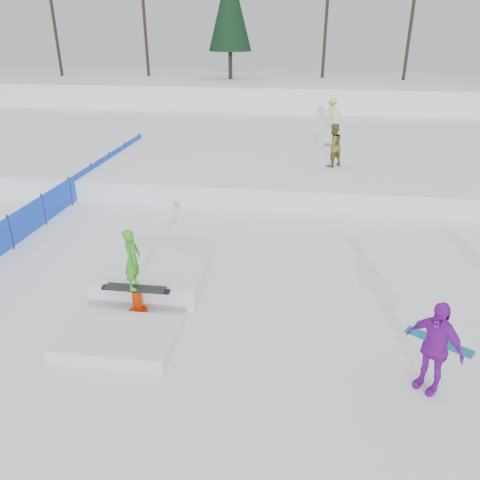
# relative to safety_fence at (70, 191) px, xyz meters

# --- Properties ---
(ground) EXTENTS (120.00, 120.00, 0.00)m
(ground) POSITION_rel_safety_fence_xyz_m (6.50, -6.60, -0.55)
(ground) COLOR white
(snow_berm) EXTENTS (60.00, 14.00, 2.40)m
(snow_berm) POSITION_rel_safety_fence_xyz_m (6.50, 23.40, 0.65)
(snow_berm) COLOR white
(snow_berm) RESTS_ON ground
(snow_midrise) EXTENTS (50.00, 18.00, 0.80)m
(snow_midrise) POSITION_rel_safety_fence_xyz_m (6.50, 9.40, -0.15)
(snow_midrise) COLOR white
(snow_midrise) RESTS_ON ground
(safety_fence) EXTENTS (0.05, 16.00, 1.10)m
(safety_fence) POSITION_rel_safety_fence_xyz_m (0.00, 0.00, 0.00)
(safety_fence) COLOR blue
(safety_fence) RESTS_ON ground
(treeline) EXTENTS (40.24, 4.22, 10.50)m
(treeline) POSITION_rel_safety_fence_xyz_m (12.68, 21.68, 6.90)
(treeline) COLOR black
(treeline) RESTS_ON snow_berm
(walker_olive) EXTENTS (1.08, 1.05, 1.75)m
(walker_olive) POSITION_rel_safety_fence_xyz_m (9.63, 3.89, 1.12)
(walker_olive) COLOR brown
(walker_olive) RESTS_ON snow_midrise
(walker_ygreen) EXTENTS (1.09, 0.68, 1.61)m
(walker_ygreen) POSITION_rel_safety_fence_xyz_m (9.91, 12.41, 1.06)
(walker_ygreen) COLOR #ADD353
(walker_ygreen) RESTS_ON snow_midrise
(spectator_purple) EXTENTS (1.10, 1.05, 1.83)m
(spectator_purple) POSITION_rel_safety_fence_xyz_m (11.00, -8.23, 0.37)
(spectator_purple) COLOR purple
(spectator_purple) RESTS_ON ground
(loose_board_teal) EXTENTS (1.33, 1.00, 0.03)m
(loose_board_teal) POSITION_rel_safety_fence_xyz_m (11.57, -6.78, -0.54)
(loose_board_teal) COLOR #0B5F7D
(loose_board_teal) RESTS_ON ground
(jib_rail_feature) EXTENTS (2.60, 4.40, 2.11)m
(jib_rail_feature) POSITION_rel_safety_fence_xyz_m (4.88, -6.03, -0.25)
(jib_rail_feature) COLOR white
(jib_rail_feature) RESTS_ON ground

